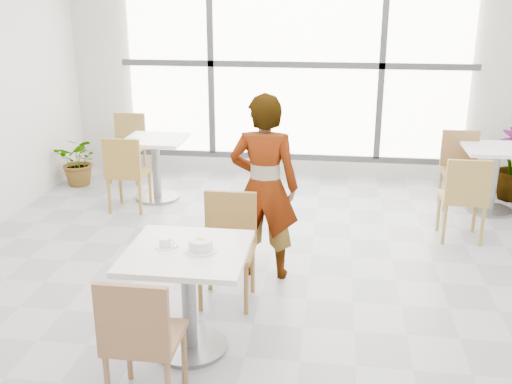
# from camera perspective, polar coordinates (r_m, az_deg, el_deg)

# --- Properties ---
(floor) EXTENTS (7.00, 7.00, 0.00)m
(floor) POSITION_cam_1_polar(r_m,az_deg,el_deg) (4.94, 0.48, -9.97)
(floor) COLOR #9E9EA5
(floor) RESTS_ON ground
(wall_back) EXTENTS (6.00, 0.00, 6.00)m
(wall_back) POSITION_cam_1_polar(r_m,az_deg,el_deg) (7.88, 3.81, 12.19)
(wall_back) COLOR silver
(wall_back) RESTS_ON ground
(window) EXTENTS (4.60, 0.07, 2.52)m
(window) POSITION_cam_1_polar(r_m,az_deg,el_deg) (7.81, 3.77, 12.14)
(window) COLOR white
(window) RESTS_ON ground
(main_table) EXTENTS (0.80, 0.80, 0.75)m
(main_table) POSITION_cam_1_polar(r_m,az_deg,el_deg) (4.05, -6.54, -8.48)
(main_table) COLOR white
(main_table) RESTS_ON ground
(chair_near) EXTENTS (0.42, 0.42, 0.87)m
(chair_near) POSITION_cam_1_polar(r_m,az_deg,el_deg) (3.55, -11.08, -13.30)
(chair_near) COLOR #956845
(chair_near) RESTS_ON ground
(chair_far) EXTENTS (0.42, 0.42, 0.87)m
(chair_far) POSITION_cam_1_polar(r_m,az_deg,el_deg) (4.73, -2.66, -4.61)
(chair_far) COLOR olive
(chair_far) RESTS_ON ground
(oatmeal_bowl) EXTENTS (0.21, 0.21, 0.09)m
(oatmeal_bowl) POSITION_cam_1_polar(r_m,az_deg,el_deg) (3.91, -5.32, -5.10)
(oatmeal_bowl) COLOR silver
(oatmeal_bowl) RESTS_ON main_table
(coffee_cup) EXTENTS (0.16, 0.13, 0.07)m
(coffee_cup) POSITION_cam_1_polar(r_m,az_deg,el_deg) (4.00, -8.69, -4.88)
(coffee_cup) COLOR white
(coffee_cup) RESTS_ON main_table
(person) EXTENTS (0.60, 0.40, 1.61)m
(person) POSITION_cam_1_polar(r_m,az_deg,el_deg) (5.00, 0.80, 0.43)
(person) COLOR black
(person) RESTS_ON ground
(bg_table_left) EXTENTS (0.70, 0.70, 0.75)m
(bg_table_left) POSITION_cam_1_polar(r_m,az_deg,el_deg) (7.16, -9.60, 3.08)
(bg_table_left) COLOR white
(bg_table_left) RESTS_ON ground
(bg_table_right) EXTENTS (0.70, 0.70, 0.75)m
(bg_table_right) POSITION_cam_1_polar(r_m,az_deg,el_deg) (7.15, 21.94, 1.96)
(bg_table_right) COLOR white
(bg_table_right) RESTS_ON ground
(bg_chair_left_near) EXTENTS (0.42, 0.42, 0.87)m
(bg_chair_left_near) POSITION_cam_1_polar(r_m,az_deg,el_deg) (6.79, -12.40, 2.17)
(bg_chair_left_near) COLOR olive
(bg_chair_left_near) RESTS_ON ground
(bg_chair_left_far) EXTENTS (0.42, 0.42, 0.87)m
(bg_chair_left_far) POSITION_cam_1_polar(r_m,az_deg,el_deg) (8.04, -12.20, 4.71)
(bg_chair_left_far) COLOR #A27F43
(bg_chair_left_far) RESTS_ON ground
(bg_chair_right_near) EXTENTS (0.42, 0.42, 0.87)m
(bg_chair_right_near) POSITION_cam_1_polar(r_m,az_deg,el_deg) (6.15, 19.41, -0.17)
(bg_chair_right_near) COLOR #A4833E
(bg_chair_right_near) RESTS_ON ground
(bg_chair_right_far) EXTENTS (0.42, 0.42, 0.87)m
(bg_chair_right_far) POSITION_cam_1_polar(r_m,az_deg,el_deg) (7.23, 19.02, 2.58)
(bg_chair_right_far) COLOR olive
(bg_chair_right_far) RESTS_ON ground
(plant_left) EXTENTS (0.58, 0.51, 0.64)m
(plant_left) POSITION_cam_1_polar(r_m,az_deg,el_deg) (7.97, -16.60, 2.88)
(plant_left) COLOR #53813C
(plant_left) RESTS_ON ground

